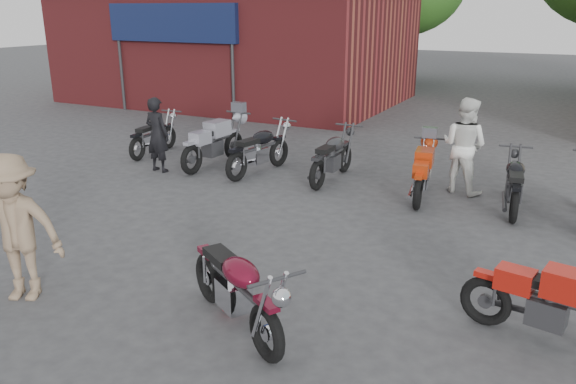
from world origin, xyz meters
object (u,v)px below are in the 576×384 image
at_px(sportbike, 556,301).
at_px(row_bike_3, 333,154).
at_px(person_dark, 157,135).
at_px(row_bike_0, 154,133).
at_px(vintage_motorcycle, 236,283).
at_px(helmet, 230,304).
at_px(person_light, 464,146).
at_px(row_bike_1, 214,140).
at_px(row_bike_5, 514,180).
at_px(row_bike_4, 423,170).
at_px(row_bike_2, 260,147).
at_px(person_tan, 14,229).

relative_size(sportbike, row_bike_3, 0.94).
height_order(person_dark, row_bike_0, person_dark).
distance_m(sportbike, row_bike_0, 10.32).
distance_m(vintage_motorcycle, row_bike_3, 5.96).
xyz_separation_m(helmet, person_light, (1.51, 5.98, 0.82)).
bearing_deg(row_bike_3, sportbike, -135.60).
relative_size(helmet, row_bike_1, 0.11).
distance_m(row_bike_0, row_bike_5, 8.35).
distance_m(vintage_motorcycle, helmet, 0.60).
xyz_separation_m(vintage_motorcycle, person_dark, (-4.98, 4.72, 0.25)).
relative_size(row_bike_0, row_bike_5, 0.97).
distance_m(helmet, person_light, 6.22).
bearing_deg(person_dark, helmet, 141.41).
distance_m(vintage_motorcycle, sportbike, 3.38).
height_order(vintage_motorcycle, person_dark, person_dark).
height_order(vintage_motorcycle, helmet, vintage_motorcycle).
xyz_separation_m(person_dark, row_bike_1, (0.86, 0.92, -0.21)).
bearing_deg(row_bike_5, person_dark, 89.23).
bearing_deg(row_bike_0, person_light, -92.46).
relative_size(vintage_motorcycle, person_light, 1.07).
xyz_separation_m(row_bike_0, row_bike_4, (6.73, -0.34, 0.02)).
bearing_deg(row_bike_2, person_light, -72.43).
xyz_separation_m(person_dark, row_bike_4, (5.64, 0.83, -0.27)).
relative_size(person_light, row_bike_1, 0.87).
bearing_deg(row_bike_3, row_bike_2, 97.98).
relative_size(person_dark, person_tan, 0.89).
distance_m(helmet, person_tan, 2.75).
distance_m(row_bike_0, row_bike_4, 6.74).
height_order(row_bike_0, row_bike_5, row_bike_5).
bearing_deg(row_bike_1, helmet, -140.82).
xyz_separation_m(vintage_motorcycle, row_bike_0, (-6.08, 5.88, -0.04)).
bearing_deg(row_bike_3, row_bike_4, -97.78).
distance_m(row_bike_1, row_bike_5, 6.39).
distance_m(person_light, row_bike_4, 0.99).
bearing_deg(sportbike, row_bike_5, 111.83).
bearing_deg(row_bike_0, helmet, -139.33).
bearing_deg(row_bike_5, row_bike_1, 82.01).
bearing_deg(sportbike, person_light, 121.31).
bearing_deg(row_bike_3, person_dark, 106.86).
height_order(sportbike, helmet, sportbike).
bearing_deg(person_light, row_bike_5, 166.35).
xyz_separation_m(vintage_motorcycle, row_bike_1, (-4.12, 5.63, 0.04)).
relative_size(sportbike, row_bike_1, 0.88).
xyz_separation_m(helmet, row_bike_5, (2.53, 5.35, 0.44)).
height_order(person_dark, row_bike_1, person_dark).
bearing_deg(person_tan, row_bike_1, 78.96).
distance_m(row_bike_2, row_bike_5, 5.18).
relative_size(sportbike, row_bike_4, 0.98).
bearing_deg(sportbike, row_bike_2, 154.82).
bearing_deg(row_bike_5, row_bike_4, 84.90).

